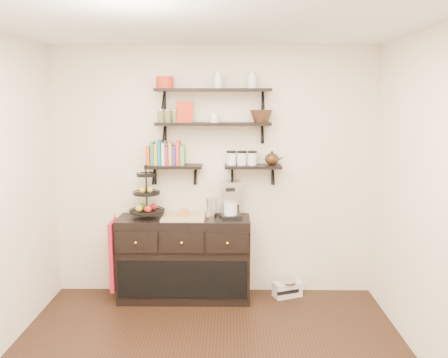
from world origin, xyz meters
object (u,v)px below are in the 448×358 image
Objects in this scene: coffee_maker at (230,200)px; sideboard at (184,258)px; radio at (287,288)px; fruit_stand at (147,200)px.

sideboard is at bearing 172.16° from coffee_maker.
coffee_maker is 1.18m from radio.
radio is (0.63, 0.03, -1.00)m from coffee_maker.
radio is (1.51, 0.05, -1.00)m from fruit_stand.
sideboard reaches higher than radio.
fruit_stand is 1.81m from radio.
radio is (1.12, 0.06, -0.36)m from sideboard.
sideboard is 3.54× the size of coffee_maker.
coffee_maker reaches higher than sideboard.
fruit_stand is at bearing 170.53° from coffee_maker.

